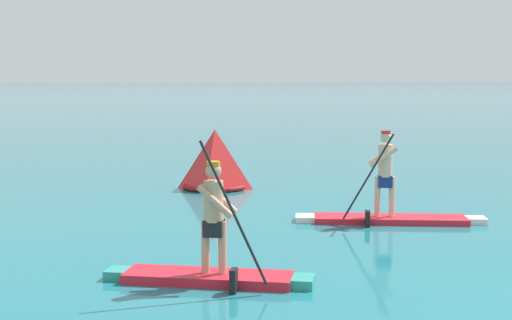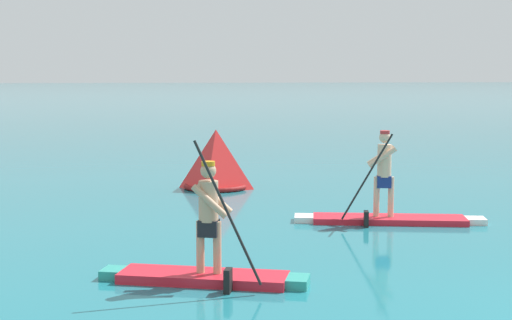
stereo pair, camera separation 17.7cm
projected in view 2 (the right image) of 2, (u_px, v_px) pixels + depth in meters
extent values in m
cube|color=red|center=(204.00, 277.00, 10.21)|extent=(2.35, 1.31, 0.13)
cube|color=teal|center=(298.00, 282.00, 9.99)|extent=(0.41, 0.52, 0.13)
cube|color=teal|center=(113.00, 273.00, 10.42)|extent=(0.39, 0.46, 0.13)
cylinder|color=tan|center=(217.00, 248.00, 10.13)|extent=(0.11, 0.11, 0.70)
cylinder|color=tan|center=(200.00, 247.00, 10.17)|extent=(0.11, 0.11, 0.70)
cube|color=black|center=(209.00, 228.00, 10.12)|extent=(0.32, 0.29, 0.22)
cylinder|color=tan|center=(208.00, 201.00, 10.08)|extent=(0.26, 0.26, 0.54)
sphere|color=tan|center=(208.00, 171.00, 10.03)|extent=(0.21, 0.21, 0.21)
cylinder|color=orange|center=(208.00, 164.00, 10.02)|extent=(0.18, 0.18, 0.06)
cylinder|color=tan|center=(215.00, 198.00, 10.21)|extent=(0.49, 0.24, 0.46)
cylinder|color=tan|center=(209.00, 201.00, 9.92)|extent=(0.49, 0.24, 0.46)
cylinder|color=black|center=(228.00, 213.00, 9.61)|extent=(0.84, 0.31, 1.83)
cube|color=black|center=(228.00, 281.00, 9.71)|extent=(0.14, 0.21, 0.32)
cube|color=red|center=(389.00, 219.00, 14.29)|extent=(2.92, 1.29, 0.11)
cube|color=white|center=(304.00, 218.00, 14.41)|extent=(0.45, 0.56, 0.11)
cube|color=white|center=(476.00, 221.00, 14.18)|extent=(0.44, 0.49, 0.11)
cylinder|color=beige|center=(376.00, 197.00, 14.26)|extent=(0.11, 0.11, 0.75)
cylinder|color=beige|center=(391.00, 197.00, 14.24)|extent=(0.11, 0.11, 0.75)
cube|color=navy|center=(384.00, 182.00, 14.22)|extent=(0.30, 0.27, 0.22)
cylinder|color=beige|center=(384.00, 161.00, 14.18)|extent=(0.26, 0.26, 0.60)
sphere|color=beige|center=(385.00, 137.00, 14.13)|extent=(0.21, 0.21, 0.21)
cylinder|color=red|center=(385.00, 132.00, 14.12)|extent=(0.18, 0.18, 0.06)
cylinder|color=beige|center=(382.00, 157.00, 14.02)|extent=(0.53, 0.21, 0.41)
cylinder|color=beige|center=(381.00, 156.00, 14.32)|extent=(0.53, 0.21, 0.41)
cylinder|color=black|center=(367.00, 177.00, 13.78)|extent=(0.89, 0.23, 1.58)
cube|color=black|center=(366.00, 220.00, 13.87)|extent=(0.12, 0.21, 0.32)
pyramid|color=red|center=(216.00, 159.00, 18.46)|extent=(1.70, 1.70, 1.43)
torus|color=maroon|center=(216.00, 186.00, 18.53)|extent=(1.58, 1.58, 0.12)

